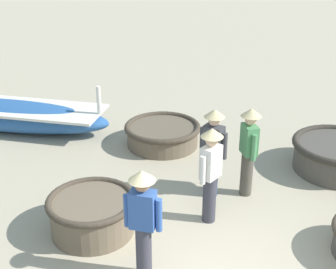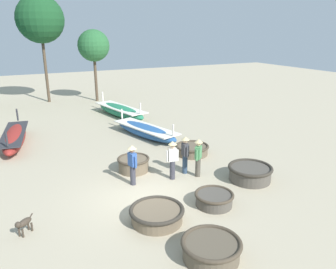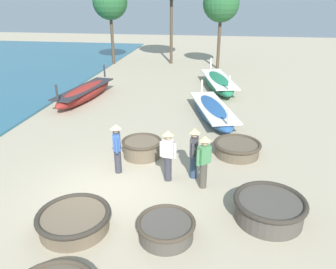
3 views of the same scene
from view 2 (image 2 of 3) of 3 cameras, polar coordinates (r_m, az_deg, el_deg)
ground_plane at (r=12.54m, az=-4.35°, el=-10.71°), size 80.00×80.00×0.00m
coracle_tilted at (r=16.44m, az=4.21°, el=-2.58°), size 1.69×1.69×0.49m
coracle_far_left at (r=11.94m, az=8.03°, el=-10.98°), size 1.40×1.40×0.47m
coracle_front_left at (r=14.04m, az=14.09°, el=-6.43°), size 1.83×1.83×0.63m
coracle_beside_post at (r=9.49m, az=7.53°, el=-19.09°), size 1.68×1.68×0.54m
coracle_weathered at (r=14.57m, az=-6.04°, el=-5.08°), size 1.42×1.42×0.62m
coracle_center at (r=10.92m, az=-1.96°, el=-13.68°), size 1.81×1.81×0.49m
long_boat_red_hull at (r=19.17m, az=-3.95°, el=0.69°), size 2.58×5.28×1.24m
long_boat_blue_hull at (r=19.54m, az=-25.18°, el=-0.49°), size 1.79×5.40×1.46m
long_boat_white_hull at (r=23.94m, az=-8.30°, el=4.13°), size 2.47×5.77×1.42m
fisherman_crouching at (r=13.79m, az=5.28°, el=-3.62°), size 0.42×0.39×1.67m
fisherman_with_hat at (r=14.06m, az=3.00°, el=-3.14°), size 0.36×0.53×1.67m
fisherman_by_coracle at (r=13.49m, az=0.78°, el=-4.04°), size 0.52×0.36×1.67m
fisherman_standing_left at (r=13.08m, az=-6.22°, el=-4.86°), size 0.36×0.52×1.67m
dog at (r=11.16m, az=-23.84°, el=-14.00°), size 0.55×0.50×0.55m
tree_right_mid at (r=29.18m, az=-12.83°, el=14.81°), size 2.65×2.65×6.05m
tree_left_mid at (r=29.90m, az=-21.37°, el=18.16°), size 3.82×3.82×8.72m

